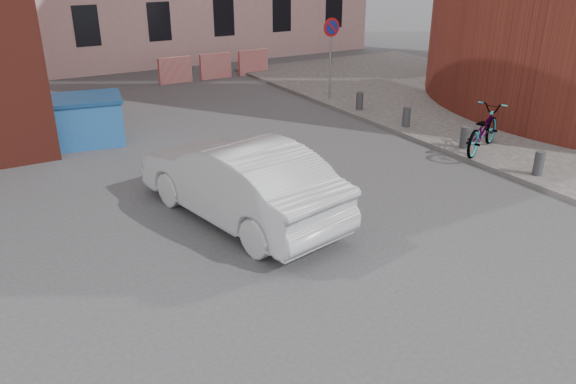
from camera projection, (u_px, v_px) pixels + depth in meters
ground at (353, 275)px, 8.92m from camera, size 120.00×120.00×0.00m
sidewalk at (544, 122)px, 16.71m from camera, size 9.00×24.00×0.12m
no_parking_sign at (331, 42)px, 18.43m from camera, size 0.60×0.09×2.65m
bollards at (465, 137)px, 14.25m from camera, size 0.22×9.02×0.55m
barriers at (215, 66)px, 22.57m from camera, size 4.70×0.18×1.00m
dumpster at (64, 122)px, 14.70m from camera, size 3.21×2.03×1.25m
silver_car at (239, 180)px, 10.57m from camera, size 2.55×4.95×1.55m
bicycle at (483, 129)px, 13.94m from camera, size 2.22×1.54×1.10m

